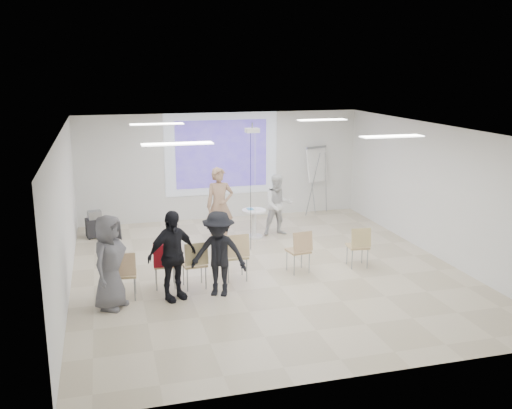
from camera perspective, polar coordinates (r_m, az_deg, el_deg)
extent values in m
cube|color=beige|center=(12.31, 0.98, -6.74)|extent=(8.00, 9.00, 0.10)
cube|color=white|center=(11.60, 1.04, 7.76)|extent=(8.00, 9.00, 0.10)
cube|color=silver|center=(16.19, -3.49, 3.88)|extent=(8.00, 0.10, 3.00)
cube|color=silver|center=(11.45, -18.86, -0.95)|extent=(0.10, 9.00, 3.00)
cube|color=silver|center=(13.54, 17.71, 1.32)|extent=(0.10, 9.00, 3.00)
cube|color=silver|center=(16.08, -3.46, 5.07)|extent=(3.20, 0.01, 2.30)
cube|color=#4A37BC|center=(16.06, -3.45, 5.07)|extent=(2.60, 0.01, 1.90)
cylinder|color=silver|center=(14.53, -0.21, -3.22)|extent=(0.45, 0.45, 0.05)
cylinder|color=silver|center=(14.43, -0.21, -1.97)|extent=(0.12, 0.12, 0.66)
cylinder|color=white|center=(14.34, -0.21, -0.61)|extent=(0.61, 0.61, 0.04)
cube|color=white|center=(14.32, 0.02, -0.53)|extent=(0.23, 0.18, 0.01)
cube|color=#429CC7|center=(14.37, -0.59, -0.44)|extent=(0.14, 0.20, 0.02)
imported|color=tan|center=(13.87, -3.65, 0.38)|extent=(0.78, 0.54, 2.13)
imported|color=white|center=(14.57, 2.25, 0.29)|extent=(0.86, 0.69, 1.75)
cube|color=silver|center=(14.07, -3.16, 1.99)|extent=(0.04, 0.13, 0.04)
cube|color=white|center=(14.69, 1.30, 1.63)|extent=(0.04, 0.11, 0.04)
cube|color=tan|center=(10.97, -13.01, -6.81)|extent=(0.47, 0.47, 0.04)
cube|color=tan|center=(10.69, -13.12, -5.88)|extent=(0.45, 0.13, 0.42)
cylinder|color=gray|center=(10.90, -13.92, -8.35)|extent=(0.02, 0.02, 0.46)
cylinder|color=gray|center=(10.88, -12.03, -8.28)|extent=(0.02, 0.02, 0.46)
cylinder|color=gray|center=(11.23, -13.82, -7.68)|extent=(0.02, 0.02, 0.46)
cylinder|color=#96989E|center=(11.21, -11.99, -7.61)|extent=(0.02, 0.02, 0.46)
cube|color=tan|center=(11.37, -9.12, -5.93)|extent=(0.45, 0.45, 0.04)
cube|color=tan|center=(11.09, -9.10, -5.02)|extent=(0.44, 0.11, 0.41)
cylinder|color=#919399|center=(11.28, -9.91, -7.41)|extent=(0.02, 0.02, 0.45)
cylinder|color=gray|center=(11.30, -8.12, -7.30)|extent=(0.02, 0.02, 0.45)
cylinder|color=#95989D|center=(11.61, -10.00, -6.79)|extent=(0.02, 0.02, 0.45)
cylinder|color=#93979C|center=(11.62, -8.26, -6.69)|extent=(0.02, 0.02, 0.45)
cube|color=tan|center=(11.26, -6.20, -5.93)|extent=(0.48, 0.48, 0.04)
cube|color=tan|center=(10.97, -5.98, -4.96)|extent=(0.46, 0.12, 0.43)
cylinder|color=gray|center=(11.14, -6.87, -7.52)|extent=(0.03, 0.03, 0.47)
cylinder|color=gray|center=(11.22, -5.04, -7.32)|extent=(0.03, 0.03, 0.47)
cylinder|color=#92949A|center=(11.47, -7.27, -6.89)|extent=(0.03, 0.03, 0.47)
cylinder|color=#94979C|center=(11.55, -5.49, -6.70)|extent=(0.03, 0.03, 0.47)
cube|color=tan|center=(11.61, -2.09, -5.14)|extent=(0.47, 0.47, 0.04)
cube|color=tan|center=(11.32, -1.84, -4.15)|extent=(0.47, 0.10, 0.45)
cylinder|color=gray|center=(11.48, -2.78, -6.72)|extent=(0.02, 0.02, 0.49)
cylinder|color=#93969B|center=(11.57, -0.94, -6.55)|extent=(0.02, 0.02, 0.49)
cylinder|color=gray|center=(11.83, -3.20, -6.10)|extent=(0.02, 0.02, 0.49)
cylinder|color=gray|center=(11.91, -1.40, -5.95)|extent=(0.02, 0.02, 0.49)
cube|color=tan|center=(12.05, 4.24, -4.64)|extent=(0.49, 0.49, 0.04)
cube|color=tan|center=(11.80, 4.72, -3.73)|extent=(0.44, 0.15, 0.41)
cylinder|color=gray|center=(11.91, 3.85, -6.07)|extent=(0.03, 0.03, 0.45)
cylinder|color=gray|center=(12.06, 5.35, -5.84)|extent=(0.03, 0.03, 0.45)
cylinder|color=gray|center=(12.20, 3.10, -5.57)|extent=(0.03, 0.03, 0.45)
cylinder|color=gray|center=(12.36, 4.58, -5.35)|extent=(0.03, 0.03, 0.45)
cube|color=tan|center=(12.54, 10.12, -4.13)|extent=(0.47, 0.47, 0.04)
cube|color=tan|center=(12.29, 10.48, -3.29)|extent=(0.43, 0.13, 0.41)
cylinder|color=gray|center=(12.41, 9.59, -5.44)|extent=(0.02, 0.02, 0.45)
cylinder|color=gray|center=(12.52, 11.08, -5.33)|extent=(0.02, 0.02, 0.45)
cylinder|color=#92949A|center=(12.71, 9.09, -4.95)|extent=(0.02, 0.02, 0.45)
cylinder|color=gray|center=(12.82, 10.55, -4.85)|extent=(0.02, 0.02, 0.45)
cube|color=maroon|center=(11.08, -9.04, -5.05)|extent=(0.47, 0.13, 0.44)
imported|color=black|center=(11.27, -6.22, -5.72)|extent=(0.37, 0.28, 0.03)
imported|color=black|center=(10.59, -8.41, -4.44)|extent=(1.32, 1.08, 1.96)
imported|color=black|center=(10.71, -3.75, -4.39)|extent=(1.36, 1.10, 1.86)
imported|color=slate|center=(10.44, -14.45, -5.06)|extent=(1.04, 1.13, 1.94)
cylinder|color=gray|center=(16.46, 5.70, 1.99)|extent=(0.40, 0.09, 1.83)
cylinder|color=#92939A|center=(16.81, 6.99, 2.20)|extent=(0.26, 0.33, 1.83)
cylinder|color=#94989C|center=(16.87, 5.58, 2.28)|extent=(0.18, 0.39, 1.83)
cube|color=white|center=(16.62, 6.11, 4.10)|extent=(0.75, 0.47, 1.03)
cube|color=gray|center=(16.58, 6.05, 5.70)|extent=(0.71, 0.34, 0.07)
cube|color=black|center=(15.05, -15.76, -2.22)|extent=(0.51, 0.44, 0.46)
cube|color=gray|center=(14.97, -15.84, -1.01)|extent=(0.36, 0.32, 0.20)
cylinder|color=black|center=(14.96, -16.31, -3.27)|extent=(0.06, 0.06, 0.06)
cylinder|color=black|center=(15.01, -14.93, -3.13)|extent=(0.06, 0.06, 0.06)
cylinder|color=black|center=(15.22, -16.47, -3.00)|extent=(0.06, 0.06, 0.06)
cylinder|color=black|center=(15.27, -15.11, -2.85)|extent=(0.06, 0.06, 0.06)
cube|color=white|center=(13.09, -0.38, 7.42)|extent=(0.30, 0.25, 0.10)
cylinder|color=gray|center=(13.08, -0.38, 7.90)|extent=(0.04, 0.04, 0.14)
cylinder|color=black|center=(13.23, -0.54, 1.19)|extent=(0.01, 0.01, 2.77)
cylinder|color=white|center=(13.24, -0.10, 1.20)|extent=(0.01, 0.01, 2.77)
cube|color=white|center=(13.20, -9.89, 7.93)|extent=(1.20, 0.30, 0.02)
cube|color=white|center=(14.14, 6.63, 8.41)|extent=(1.20, 0.30, 0.02)
cube|color=white|center=(9.74, -7.87, 6.03)|extent=(1.20, 0.30, 0.02)
cube|color=white|center=(10.99, 13.42, 6.64)|extent=(1.20, 0.30, 0.02)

